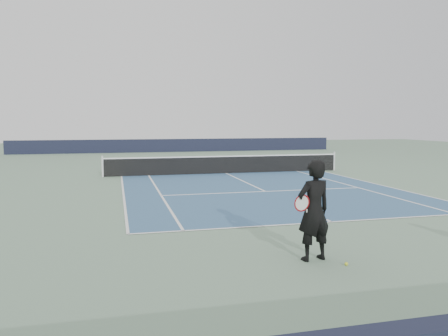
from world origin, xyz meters
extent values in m
plane|color=slate|center=(0.00, 0.00, 0.00)|extent=(80.00, 80.00, 0.00)
cube|color=#35597E|center=(0.00, 0.00, 0.01)|extent=(10.97, 23.77, 0.01)
cylinder|color=silver|center=(-6.40, 0.00, 0.54)|extent=(0.10, 0.10, 1.07)
cylinder|color=silver|center=(6.40, 0.00, 0.54)|extent=(0.10, 0.10, 1.07)
cube|color=black|center=(0.00, 0.00, 0.46)|extent=(12.80, 0.03, 0.90)
cube|color=white|center=(0.00, 0.00, 0.93)|extent=(12.80, 0.04, 0.06)
cube|color=black|center=(0.00, 17.88, 0.60)|extent=(30.00, 0.25, 1.20)
imported|color=black|center=(-1.94, -14.79, 1.01)|extent=(0.85, 0.67, 2.02)
torus|color=maroon|center=(-2.22, -14.84, 1.18)|extent=(0.34, 0.18, 0.36)
cylinder|color=white|center=(-2.22, -14.84, 1.18)|extent=(0.29, 0.14, 0.32)
cylinder|color=white|center=(-2.10, -14.81, 0.92)|extent=(0.08, 0.13, 0.27)
sphere|color=yellow|center=(-1.47, -15.27, 0.03)|extent=(0.07, 0.07, 0.07)
camera|label=1|loc=(-5.72, -22.62, 2.75)|focal=35.00mm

